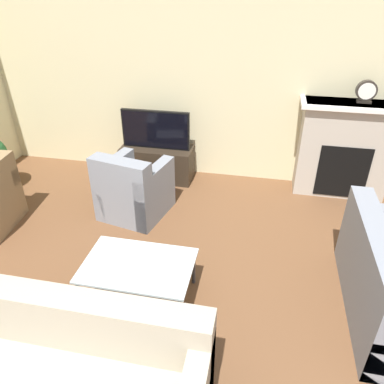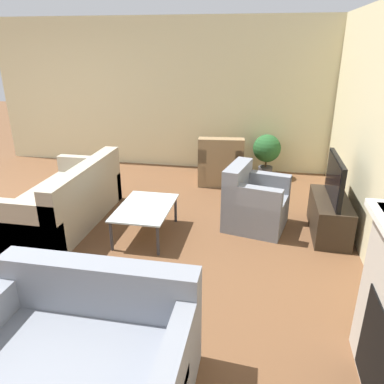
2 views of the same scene
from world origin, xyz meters
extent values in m
cube|color=beige|center=(-2.96, 2.42, 1.35)|extent=(0.06, 7.83, 2.70)
cube|color=black|center=(1.90, 4.46, 0.38)|extent=(0.62, 0.01, 0.69)
cube|color=#2D2319|center=(-0.56, 4.55, 0.23)|extent=(0.99, 0.41, 0.47)
cube|color=black|center=(-0.56, 4.55, 0.73)|extent=(0.93, 0.05, 0.53)
cube|color=black|center=(-0.56, 4.52, 0.73)|extent=(0.89, 0.01, 0.49)
cube|color=#9E937F|center=(-0.23, 1.09, 0.21)|extent=(1.87, 0.94, 0.42)
cube|color=#9E937F|center=(-0.23, 1.46, 0.62)|extent=(1.87, 0.20, 0.40)
cube|color=#9E937F|center=(-1.09, 1.09, 0.33)|extent=(0.14, 0.94, 0.66)
cube|color=#9E937F|center=(0.64, 1.09, 0.33)|extent=(0.14, 0.94, 0.66)
cube|color=gray|center=(2.20, 2.57, 0.21)|extent=(0.93, 1.48, 0.42)
cube|color=gray|center=(1.84, 2.57, 0.62)|extent=(0.20, 1.48, 0.40)
cube|color=gray|center=(2.20, 3.23, 0.33)|extent=(0.93, 0.14, 0.66)
cube|color=#8C704C|center=(-2.25, 2.98, 0.21)|extent=(0.84, 0.82, 0.42)
cube|color=#8C704C|center=(-1.96, 3.00, 0.62)|extent=(0.27, 0.76, 0.40)
cube|color=#8C704C|center=(-2.28, 3.27, 0.33)|extent=(0.78, 0.22, 0.66)
cube|color=#8C704C|center=(-2.22, 2.68, 0.33)|extent=(0.78, 0.22, 0.66)
cube|color=gray|center=(-0.57, 3.64, 0.21)|extent=(0.84, 0.87, 0.42)
cube|color=gray|center=(-0.63, 3.38, 0.62)|extent=(0.73, 0.35, 0.40)
cube|color=gray|center=(-0.29, 3.58, 0.33)|extent=(0.29, 0.75, 0.66)
cube|color=gray|center=(-0.85, 3.70, 0.33)|extent=(0.29, 0.75, 0.66)
cylinder|color=#333338|center=(-0.52, 2.02, 0.18)|extent=(0.04, 0.04, 0.37)
cylinder|color=#333338|center=(0.36, 2.02, 0.18)|extent=(0.04, 0.04, 0.37)
cylinder|color=#333338|center=(-0.52, 2.58, 0.18)|extent=(0.04, 0.04, 0.37)
cylinder|color=#333338|center=(0.36, 2.58, 0.18)|extent=(0.04, 0.04, 0.37)
cube|color=silver|center=(-0.08, 2.30, 0.38)|extent=(0.95, 0.64, 0.02)
cylinder|color=#47474C|center=(-2.58, 3.74, 0.09)|extent=(0.25, 0.25, 0.19)
cylinder|color=#4C3823|center=(-2.58, 3.74, 0.26)|extent=(0.03, 0.03, 0.15)
sphere|color=#235628|center=(-2.58, 3.74, 0.53)|extent=(0.49, 0.49, 0.49)
camera|label=1|loc=(0.87, -0.02, 2.57)|focal=35.00mm
camera|label=2|loc=(3.92, 3.65, 2.26)|focal=35.00mm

